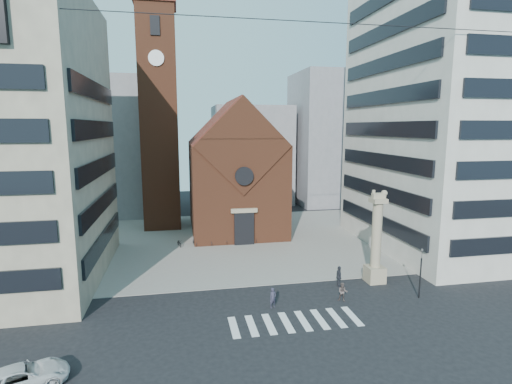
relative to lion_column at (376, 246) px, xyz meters
The scene contains 21 objects.
ground 11.01m from the lion_column, 163.32° to the right, with size 120.00×120.00×0.00m, color black.
piazza 19.18m from the lion_column, 122.03° to the left, with size 46.00×30.00×0.05m, color gray.
zebra_crossing 11.72m from the lion_column, 147.61° to the right, with size 10.20×3.20×0.01m, color white, non-canonical shape.
church 24.62m from the lion_column, 114.43° to the left, with size 12.00×16.65×18.00m.
campanile 34.29m from the lion_column, 128.68° to the left, with size 5.50×5.50×31.20m.
building_right 20.83m from the lion_column, 32.75° to the left, with size 18.00×22.00×32.00m, color beige.
bg_block_left 48.23m from the lion_column, 129.04° to the left, with size 16.00×14.00×22.00m, color gray.
bg_block_mid 42.55m from the lion_column, 95.45° to the left, with size 14.00×12.00×18.00m, color gray.
bg_block_right 41.69m from the lion_column, 72.91° to the left, with size 16.00×14.00×24.00m, color gray.
lion_column is the anchor object (origin of this frame).
traffic_light 4.62m from the lion_column, 63.54° to the right, with size 0.13×0.16×4.30m.
white_car 28.55m from the lion_column, 158.24° to the right, with size 2.24×4.85×1.35m, color silver.
pedestrian_0 11.36m from the lion_column, 162.04° to the right, with size 0.60×0.39×1.63m, color #2C2A3A.
pedestrian_1 6.29m from the lion_column, 143.74° to the right, with size 0.77×0.60×1.59m, color #544743.
pedestrian_2 4.51m from the lion_column, behind, with size 1.14×0.47×1.94m, color #2B2C33.
scooter_0 23.22m from the lion_column, 140.55° to the left, with size 0.58×1.66×0.87m, color black.
scooter_1 21.84m from the lion_column, 137.48° to the left, with size 0.45×1.61×0.97m, color black.
scooter_2 20.56m from the lion_column, 134.01° to the left, with size 0.58×1.66×0.87m, color black.
scooter_3 19.34m from the lion_column, 130.08° to the left, with size 0.45×1.61×0.97m, color black.
scooter_4 18.24m from the lion_column, 125.63° to the left, with size 0.58×1.66×0.87m, color black.
scooter_5 17.25m from the lion_column, 120.63° to the left, with size 0.45×1.61×0.97m, color black.
Camera 1 is at (-7.52, -29.54, 14.27)m, focal length 28.00 mm.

